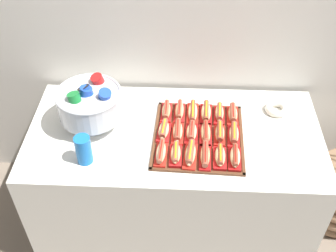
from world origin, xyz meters
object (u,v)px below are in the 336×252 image
object	(u,v)px
hot_dog_6	(164,130)
hot_dog_10	(220,133)
hot_dog_7	(178,132)
hot_dog_15	(206,113)
hot_dog_9	(206,133)
hot_dog_3	(205,155)
cup_stack	(84,150)
hot_dog_17	(233,114)
buffet_table	(174,176)
hot_dog_13	(179,111)
donut	(277,109)
hot_dog_12	(166,111)
hot_dog_5	(235,157)
hot_dog_8	(192,132)
hot_dog_11	(234,134)
hot_dog_14	(193,112)
hot_dog_16	(219,113)
hot_dog_1	(176,154)
hot_dog_4	(220,156)
hot_dog_2	(190,154)
punch_bowl	(90,103)
hot_dog_0	(161,153)
serving_tray	(198,137)

from	to	relation	value
hot_dog_6	hot_dog_10	size ratio (longest dim) A/B	1.01
hot_dog_7	hot_dog_15	world-z (taller)	hot_dog_15
hot_dog_6	hot_dog_9	distance (m)	0.23
hot_dog_3	hot_dog_10	world-z (taller)	hot_dog_10
hot_dog_15	cup_stack	bearing A→B (deg)	-149.83
hot_dog_9	hot_dog_17	world-z (taller)	hot_dog_17
buffet_table	hot_dog_9	size ratio (longest dim) A/B	9.04
hot_dog_13	donut	bearing A→B (deg)	6.82
hot_dog_12	donut	world-z (taller)	hot_dog_12
hot_dog_5	hot_dog_8	bearing A→B (deg)	141.72
hot_dog_9	hot_dog_11	xyz separation A→B (m)	(0.15, -0.01, 0.00)
hot_dog_9	hot_dog_14	xyz separation A→B (m)	(-0.07, 0.17, -0.00)
hot_dog_13	hot_dog_16	bearing A→B (deg)	-2.02
hot_dog_10	cup_stack	size ratio (longest dim) A/B	0.97
hot_dog_15	hot_dog_16	distance (m)	0.08
buffet_table	hot_dog_5	distance (m)	0.55
hot_dog_3	hot_dog_17	world-z (taller)	hot_dog_17
hot_dog_9	hot_dog_15	xyz separation A→B (m)	(0.01, 0.16, 0.00)
hot_dog_1	hot_dog_13	world-z (taller)	hot_dog_13
hot_dog_3	hot_dog_8	distance (m)	0.18
hot_dog_11	hot_dog_12	world-z (taller)	hot_dog_11
hot_dog_15	hot_dog_1	bearing A→B (deg)	-116.47
hot_dog_14	hot_dog_10	bearing A→B (deg)	-49.75
hot_dog_13	hot_dog_11	bearing A→B (deg)	-30.84
donut	hot_dog_4	bearing A→B (deg)	-130.55
hot_dog_1	hot_dog_15	distance (m)	0.36
hot_dog_2	hot_dog_7	xyz separation A→B (m)	(-0.07, 0.17, -0.00)
hot_dog_7	punch_bowl	size ratio (longest dim) A/B	0.49
hot_dog_2	hot_dog_10	distance (m)	0.22
hot_dog_7	hot_dog_17	bearing A→B (deg)	26.79
hot_dog_5	hot_dog_13	xyz separation A→B (m)	(-0.29, 0.34, 0.00)
hot_dog_0	hot_dog_14	distance (m)	0.36
punch_bowl	hot_dog_11	bearing A→B (deg)	-6.42
hot_dog_7	hot_dog_16	bearing A→B (deg)	34.23
hot_dog_7	punch_bowl	bearing A→B (deg)	170.84
hot_dog_4	hot_dog_15	bearing A→B (deg)	100.78
hot_dog_8	hot_dog_4	bearing A→B (deg)	-49.75
hot_dog_12	hot_dog_2	bearing A→B (deg)	-67.58
buffet_table	hot_dog_2	distance (m)	0.46
serving_tray	hot_dog_2	distance (m)	0.17
hot_dog_15	hot_dog_16	xyz separation A→B (m)	(0.07, -0.00, 0.00)
hot_dog_16	hot_dog_14	bearing A→B (deg)	177.98
hot_dog_2	hot_dog_9	bearing A→B (deg)	63.53
hot_dog_4	punch_bowl	bearing A→B (deg)	160.23
donut	hot_dog_15	bearing A→B (deg)	-170.00
hot_dog_3	hot_dog_9	xyz separation A→B (m)	(0.01, 0.16, -0.00)
hot_dog_16	cup_stack	xyz separation A→B (m)	(-0.70, -0.36, 0.04)
hot_dog_1	hot_dog_15	bearing A→B (deg)	63.53
hot_dog_1	hot_dog_3	xyz separation A→B (m)	(0.15, -0.01, 0.00)
hot_dog_4	hot_dog_14	bearing A→B (deg)	112.42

